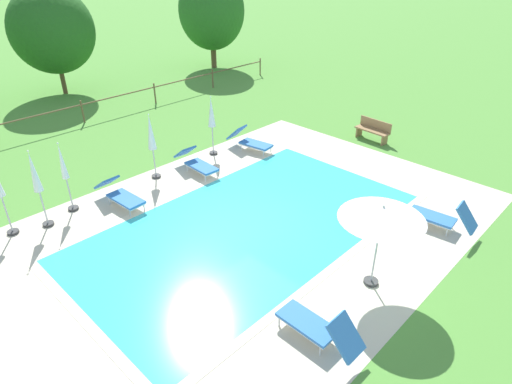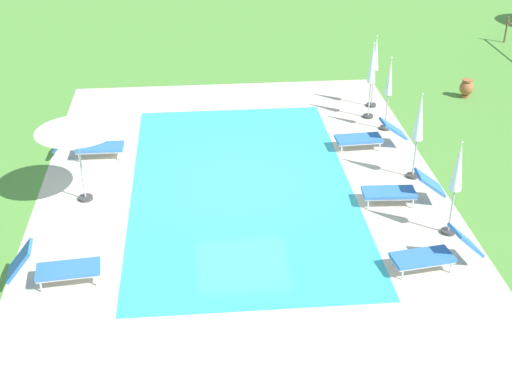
% 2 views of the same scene
% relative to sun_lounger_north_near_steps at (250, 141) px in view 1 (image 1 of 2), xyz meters
% --- Properties ---
extents(ground_plane, '(160.00, 160.00, 0.00)m').
position_rel_sun_lounger_north_near_steps_xyz_m(ground_plane, '(-3.94, -3.82, -0.38)').
color(ground_plane, '#518E38').
extents(pool_deck_paving, '(14.80, 10.32, 0.01)m').
position_rel_sun_lounger_north_near_steps_xyz_m(pool_deck_paving, '(-3.94, -3.82, -0.38)').
color(pool_deck_paving, beige).
rests_on(pool_deck_paving, ground).
extents(swimming_pool_water, '(10.12, 5.63, 0.01)m').
position_rel_sun_lounger_north_near_steps_xyz_m(swimming_pool_water, '(-3.94, -3.82, -0.38)').
color(swimming_pool_water, '#38C6D1').
rests_on(swimming_pool_water, ground).
extents(pool_coping_rim, '(10.60, 6.11, 0.01)m').
position_rel_sun_lounger_north_near_steps_xyz_m(pool_coping_rim, '(-3.94, -3.82, -0.37)').
color(pool_coping_rim, beige).
rests_on(pool_coping_rim, ground).
extents(sun_lounger_north_near_steps, '(0.88, 2.01, 0.91)m').
position_rel_sun_lounger_north_near_steps_xyz_m(sun_lounger_north_near_steps, '(0.00, 0.00, 0.00)').
color(sun_lounger_north_near_steps, '#3370BC').
rests_on(sun_lounger_north_near_steps, ground).
extents(sun_lounger_north_mid, '(0.62, 1.91, 0.95)m').
position_rel_sun_lounger_north_near_steps_xyz_m(sun_lounger_north_mid, '(-6.00, -7.89, 0.01)').
color(sun_lounger_north_mid, '#3370BC').
rests_on(sun_lounger_north_mid, ground).
extents(sun_lounger_north_far, '(0.71, 2.04, 0.82)m').
position_rel_sun_lounger_north_near_steps_xyz_m(sun_lounger_north_far, '(-5.90, -0.05, -0.01)').
color(sun_lounger_north_far, '#3370BC').
rests_on(sun_lounger_north_far, ground).
extents(sun_lounger_north_end, '(0.78, 1.90, 0.99)m').
position_rel_sun_lounger_north_near_steps_xyz_m(sun_lounger_north_end, '(-0.18, -7.95, 0.01)').
color(sun_lounger_north_end, '#3370BC').
rests_on(sun_lounger_north_end, ground).
extents(sun_lounger_south_near_corner, '(0.70, 2.03, 0.84)m').
position_rel_sun_lounger_north_near_steps_xyz_m(sun_lounger_south_near_corner, '(-2.75, 0.02, -0.01)').
color(sun_lounger_south_near_corner, '#3370BC').
rests_on(sun_lounger_south_near_corner, ground).
extents(patio_umbrella_open_foreground, '(1.97, 1.97, 2.24)m').
position_rel_sun_lounger_north_near_steps_xyz_m(patio_umbrella_open_foreground, '(-3.64, -7.76, 1.64)').
color(patio_umbrella_open_foreground, '#383838').
rests_on(patio_umbrella_open_foreground, ground).
extents(patio_umbrella_closed_row_west, '(0.32, 0.32, 2.42)m').
position_rel_sun_lounger_north_near_steps_xyz_m(patio_umbrella_closed_row_west, '(-8.04, 0.46, 1.20)').
color(patio_umbrella_closed_row_west, '#383838').
rests_on(patio_umbrella_closed_row_west, ground).
extents(patio_umbrella_closed_row_mid_west, '(0.32, 0.32, 2.37)m').
position_rel_sun_lounger_north_near_steps_xyz_m(patio_umbrella_closed_row_mid_west, '(-4.05, 0.72, 1.19)').
color(patio_umbrella_closed_row_mid_west, '#383838').
rests_on(patio_umbrella_closed_row_mid_west, ground).
extents(patio_umbrella_closed_row_mid_east, '(0.32, 0.32, 2.34)m').
position_rel_sun_lounger_north_near_steps_xyz_m(patio_umbrella_closed_row_mid_east, '(-1.30, 0.77, 1.19)').
color(patio_umbrella_closed_row_mid_east, '#383838').
rests_on(patio_umbrella_closed_row_mid_east, ground).
extents(patio_umbrella_closed_deck_corner, '(0.32, 0.32, 2.27)m').
position_rel_sun_lounger_north_near_steps_xyz_m(patio_umbrella_closed_deck_corner, '(-7.12, 0.76, 1.02)').
color(patio_umbrella_closed_deck_corner, '#383838').
rests_on(patio_umbrella_closed_deck_corner, ground).
extents(wooden_bench_lawn_side, '(0.55, 1.53, 0.87)m').
position_rel_sun_lounger_north_near_steps_xyz_m(wooden_bench_lawn_side, '(4.33, -3.01, 0.08)').
color(wooden_bench_lawn_side, '#937047').
rests_on(wooden_bench_lawn_side, ground).
extents(perimeter_fence, '(23.92, 0.08, 1.05)m').
position_rel_sun_lounger_north_near_steps_xyz_m(perimeter_fence, '(-3.17, 7.77, 0.32)').
color(perimeter_fence, brown).
rests_on(perimeter_fence, ground).
extents(tree_far_west, '(4.31, 4.31, 5.57)m').
position_rel_sun_lounger_north_near_steps_xyz_m(tree_far_west, '(-1.69, 12.86, 2.97)').
color(tree_far_west, brown).
rests_on(tree_far_west, ground).
extents(tree_centre, '(4.21, 4.21, 6.01)m').
position_rel_sun_lounger_north_near_steps_xyz_m(tree_centre, '(8.06, 11.42, 3.19)').
color(tree_centre, brown).
rests_on(tree_centre, ground).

